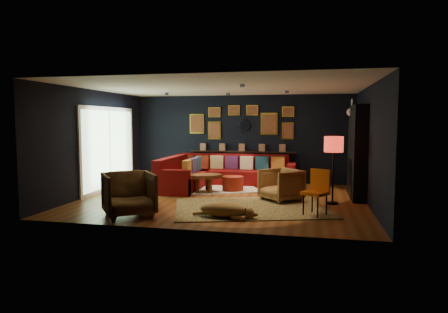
% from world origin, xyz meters
% --- Properties ---
extents(floor, '(6.50, 6.50, 0.00)m').
position_xyz_m(floor, '(0.00, 0.00, 0.00)').
color(floor, brown).
rests_on(floor, ground).
extents(room_walls, '(6.50, 6.50, 6.50)m').
position_xyz_m(room_walls, '(0.00, 0.00, 1.59)').
color(room_walls, black).
rests_on(room_walls, ground).
extents(sectional, '(3.41, 2.69, 0.86)m').
position_xyz_m(sectional, '(-0.61, 1.81, 0.32)').
color(sectional, maroon).
rests_on(sectional, ground).
extents(ledge, '(3.20, 0.12, 0.04)m').
position_xyz_m(ledge, '(0.00, 2.68, 0.92)').
color(ledge, black).
rests_on(ledge, room_walls).
extents(gallery_wall, '(3.15, 0.04, 1.02)m').
position_xyz_m(gallery_wall, '(-0.01, 2.72, 1.81)').
color(gallery_wall, yellow).
rests_on(gallery_wall, room_walls).
extents(sunburst_mirror, '(0.47, 0.16, 0.47)m').
position_xyz_m(sunburst_mirror, '(0.10, 2.72, 1.70)').
color(sunburst_mirror, silver).
rests_on(sunburst_mirror, room_walls).
extents(fireplace, '(0.31, 1.60, 2.20)m').
position_xyz_m(fireplace, '(3.09, 0.90, 1.02)').
color(fireplace, black).
rests_on(fireplace, ground).
extents(deer_head, '(0.50, 0.28, 0.45)m').
position_xyz_m(deer_head, '(3.14, 1.40, 2.05)').
color(deer_head, white).
rests_on(deer_head, fireplace).
extents(sliding_door, '(0.06, 2.80, 2.20)m').
position_xyz_m(sliding_door, '(-3.22, 0.60, 1.10)').
color(sliding_door, white).
rests_on(sliding_door, ground).
extents(ceiling_spots, '(3.30, 2.50, 0.06)m').
position_xyz_m(ceiling_spots, '(-0.00, 0.80, 2.56)').
color(ceiling_spots, black).
rests_on(ceiling_spots, room_walls).
extents(shag_rug, '(2.74, 2.42, 0.03)m').
position_xyz_m(shag_rug, '(-0.54, 1.30, 0.02)').
color(shag_rug, silver).
rests_on(shag_rug, ground).
extents(leopard_rug, '(3.66, 3.07, 0.02)m').
position_xyz_m(leopard_rug, '(0.80, -0.85, 0.01)').
color(leopard_rug, tan).
rests_on(leopard_rug, ground).
extents(coffee_table, '(1.08, 0.97, 0.45)m').
position_xyz_m(coffee_table, '(-0.60, 0.68, 0.39)').
color(coffee_table, brown).
rests_on(coffee_table, shag_rug).
extents(pouf, '(0.55, 0.55, 0.36)m').
position_xyz_m(pouf, '(0.04, 1.08, 0.21)').
color(pouf, maroon).
rests_on(pouf, shag_rug).
extents(armchair_left, '(1.24, 1.23, 0.94)m').
position_xyz_m(armchair_left, '(-1.39, -2.05, 0.47)').
color(armchair_left, '#BD7A3C').
rests_on(armchair_left, ground).
extents(armchair_right, '(1.08, 1.08, 0.81)m').
position_xyz_m(armchair_right, '(1.36, 0.06, 0.41)').
color(armchair_right, '#BD7A3C').
rests_on(armchair_right, ground).
extents(gold_stool, '(0.39, 0.39, 0.49)m').
position_xyz_m(gold_stool, '(-1.60, -1.00, 0.25)').
color(gold_stool, yellow).
rests_on(gold_stool, ground).
extents(orange_chair, '(0.58, 0.58, 0.89)m').
position_xyz_m(orange_chair, '(2.15, -1.19, 0.53)').
color(orange_chair, black).
rests_on(orange_chair, ground).
extents(floor_lamp, '(0.41, 0.41, 1.49)m').
position_xyz_m(floor_lamp, '(2.50, -0.05, 1.25)').
color(floor_lamp, black).
rests_on(floor_lamp, ground).
extents(dog, '(1.33, 0.76, 0.40)m').
position_xyz_m(dog, '(0.42, -1.80, 0.22)').
color(dog, '#AE7542').
rests_on(dog, leopard_rug).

